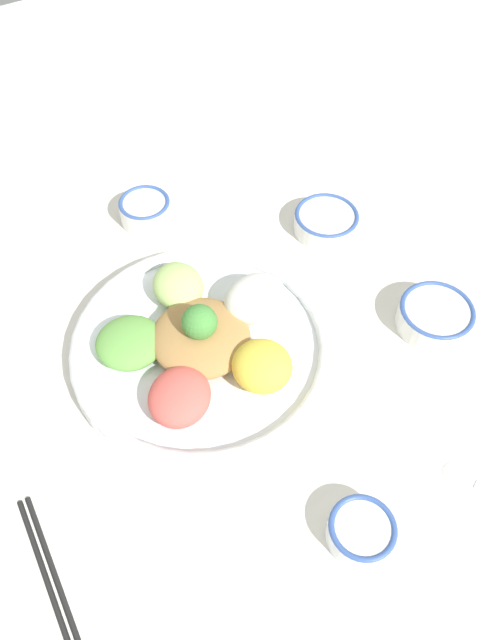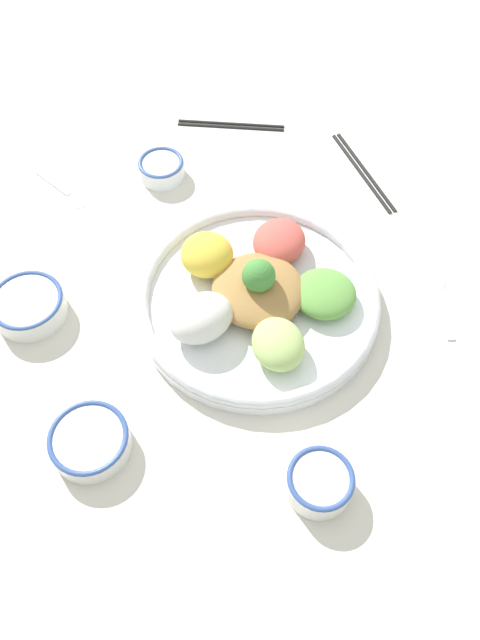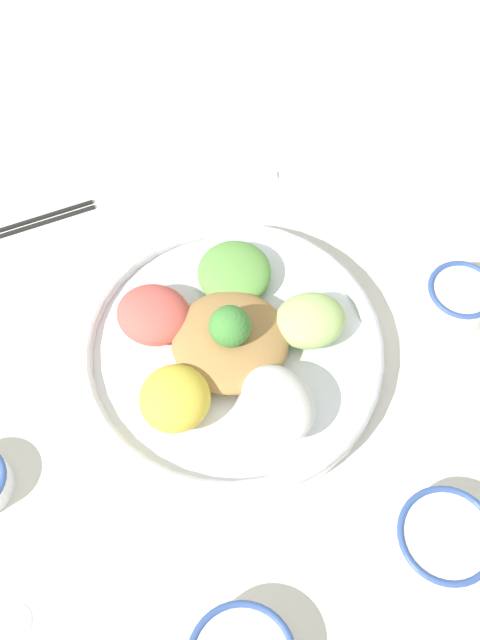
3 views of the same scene
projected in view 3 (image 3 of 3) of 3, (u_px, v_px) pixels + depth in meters
name	position (u px, v px, depth m)	size (l,w,h in m)	color
ground_plane	(195.00, 347.00, 0.94)	(2.40, 2.40, 0.00)	silver
salad_platter	(230.00, 348.00, 0.91)	(0.38, 0.38, 0.10)	white
sauce_bowl_dark	(459.00, 296.00, 0.95)	(0.09, 0.09, 0.04)	white
rice_bowl_plain	(445.00, 538.00, 0.80)	(0.11, 0.11, 0.04)	white
chopsticks_pair_far	(18.00, 226.00, 1.03)	(0.22, 0.02, 0.01)	black
serving_spoon_main	(213.00, 178.00, 1.07)	(0.14, 0.07, 0.01)	white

